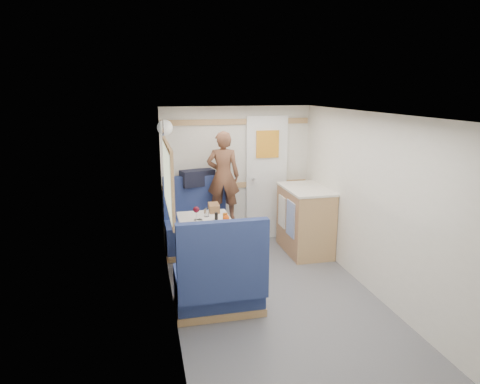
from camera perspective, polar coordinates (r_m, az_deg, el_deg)
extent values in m
plane|color=#515156|center=(4.61, 5.90, -15.58)|extent=(4.50, 4.50, 0.00)
plane|color=silver|center=(4.03, 6.61, 10.09)|extent=(4.50, 4.50, 0.00)
cube|color=silver|center=(6.31, -0.44, 2.29)|extent=(2.20, 0.02, 2.00)
cube|color=silver|center=(4.00, -8.88, -4.65)|extent=(0.02, 4.50, 2.00)
cube|color=silver|center=(4.68, 19.08, -2.54)|extent=(0.02, 4.50, 2.00)
cube|color=#9D6C47|center=(6.33, -0.40, 0.93)|extent=(2.15, 0.02, 0.08)
cube|color=#9D6C47|center=(6.19, -0.42, 9.36)|extent=(2.15, 0.02, 0.08)
cube|color=#B4BCA0|center=(4.90, -9.64, 1.76)|extent=(0.04, 1.30, 0.72)
cube|color=white|center=(6.41, 3.55, 1.80)|extent=(0.62, 0.04, 1.86)
cube|color=gold|center=(6.30, 3.69, 6.38)|extent=(0.34, 0.03, 0.40)
cylinder|color=silver|center=(6.30, 1.76, 1.80)|extent=(0.04, 0.10, 0.04)
cube|color=white|center=(5.08, -4.54, -4.08)|extent=(0.62, 0.92, 0.04)
cylinder|color=silver|center=(5.20, -4.47, -7.75)|extent=(0.08, 0.08, 0.66)
cylinder|color=silver|center=(5.33, -4.40, -11.11)|extent=(0.36, 0.36, 0.03)
cube|color=navy|center=(5.99, -5.60, -6.12)|extent=(0.88, 0.50, 0.45)
cube|color=navy|center=(6.12, -6.04, -1.51)|extent=(0.88, 0.10, 0.80)
cube|color=#9D6C47|center=(6.05, -5.56, -7.77)|extent=(0.90, 0.52, 0.08)
cube|color=navy|center=(4.53, -2.88, -12.85)|extent=(0.88, 0.50, 0.45)
cube|color=navy|center=(4.10, -2.25, -9.25)|extent=(0.88, 0.10, 0.80)
cube|color=#9D6C47|center=(4.61, -2.85, -14.91)|extent=(0.90, 0.52, 0.08)
cube|color=#9D6C47|center=(6.11, -6.14, 0.67)|extent=(0.90, 0.14, 0.04)
sphere|color=white|center=(5.67, -9.98, 8.45)|extent=(0.20, 0.20, 0.20)
cube|color=#9D6C47|center=(6.04, 8.66, -3.79)|extent=(0.54, 0.90, 0.90)
cube|color=silver|center=(5.92, 8.82, 0.41)|extent=(0.56, 0.92, 0.03)
cube|color=#5972B2|center=(5.75, 6.75, -3.58)|extent=(0.01, 0.30, 0.48)
cube|color=silver|center=(6.08, 5.62, -2.60)|extent=(0.01, 0.28, 0.44)
imported|color=brown|center=(5.90, -2.25, 2.16)|extent=(0.51, 0.39, 1.24)
cube|color=black|center=(6.09, -5.71, 1.91)|extent=(0.51, 0.34, 0.22)
cube|color=white|center=(4.95, -3.64, -4.19)|extent=(0.34, 0.40, 0.02)
sphere|color=#E35B0A|center=(5.00, -1.82, -3.47)|extent=(0.07, 0.07, 0.07)
cube|color=#E5CA84|center=(4.84, -3.63, -4.27)|extent=(0.12, 0.10, 0.04)
cylinder|color=white|center=(5.11, -5.83, -3.72)|extent=(0.06, 0.06, 0.01)
cylinder|color=white|center=(5.10, -5.84, -3.16)|extent=(0.01, 0.01, 0.10)
sphere|color=#450714|center=(5.08, -5.86, -2.35)|extent=(0.08, 0.08, 0.08)
cylinder|color=white|center=(4.76, -5.44, -4.34)|extent=(0.07, 0.07, 0.12)
cylinder|color=white|center=(5.23, -4.50, -2.76)|extent=(0.06, 0.06, 0.10)
cylinder|color=#924E15|center=(5.05, -1.99, -3.36)|extent=(0.06, 0.06, 0.09)
cylinder|color=black|center=(5.05, -3.18, -3.32)|extent=(0.04, 0.04, 0.10)
cube|color=brown|center=(5.44, -3.51, -2.10)|extent=(0.14, 0.24, 0.10)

